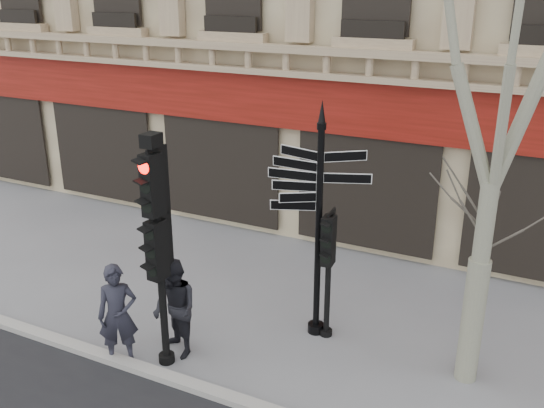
{
  "coord_description": "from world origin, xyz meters",
  "views": [
    {
      "loc": [
        4.03,
        -8.25,
        6.37
      ],
      "look_at": [
        -0.36,
        0.6,
        2.67
      ],
      "focal_mm": 40.0,
      "sensor_mm": 36.0,
      "label": 1
    }
  ],
  "objects": [
    {
      "name": "traffic_signal_main",
      "position": [
        -1.66,
        -0.96,
        2.61
      ],
      "size": [
        0.48,
        0.36,
        4.14
      ],
      "rotation": [
        0.0,
        0.0,
        -0.08
      ],
      "color": "black",
      "rests_on": "ground"
    },
    {
      "name": "pedestrian_a",
      "position": [
        -2.38,
        -1.3,
        0.93
      ],
      "size": [
        0.81,
        0.77,
        1.87
      ],
      "primitive_type": "imported",
      "rotation": [
        0.0,
        0.0,
        0.65
      ],
      "color": "#21202B",
      "rests_on": "ground"
    },
    {
      "name": "ground",
      "position": [
        0.0,
        0.0,
        0.0
      ],
      "size": [
        80.0,
        80.0,
        0.0
      ],
      "primitive_type": "plane",
      "color": "slate",
      "rests_on": "ground"
    },
    {
      "name": "traffic_signal_secondary",
      "position": [
        0.54,
        1.09,
        1.7
      ],
      "size": [
        0.43,
        0.32,
        2.44
      ],
      "rotation": [
        0.0,
        0.0,
        0.08
      ],
      "color": "black",
      "rests_on": "ground"
    },
    {
      "name": "fingerpost",
      "position": [
        0.32,
        1.11,
        3.01
      ],
      "size": [
        2.21,
        2.21,
        4.48
      ],
      "rotation": [
        0.0,
        0.0,
        0.2
      ],
      "color": "black",
      "rests_on": "ground"
    },
    {
      "name": "kerb",
      "position": [
        0.0,
        -1.4,
        0.06
      ],
      "size": [
        80.0,
        0.25,
        0.12
      ],
      "primitive_type": "cube",
      "color": "gray",
      "rests_on": "ground"
    },
    {
      "name": "pedestrian_b",
      "position": [
        -1.64,
        -0.66,
        0.92
      ],
      "size": [
        1.11,
        1.02,
        1.84
      ],
      "primitive_type": "imported",
      "rotation": [
        0.0,
        0.0,
        -0.46
      ],
      "color": "black",
      "rests_on": "ground"
    },
    {
      "name": "plane_tree",
      "position": [
        3.15,
        0.92,
        5.99
      ],
      "size": [
        3.21,
        3.21,
        8.53
      ],
      "color": "gray",
      "rests_on": "ground"
    }
  ]
}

